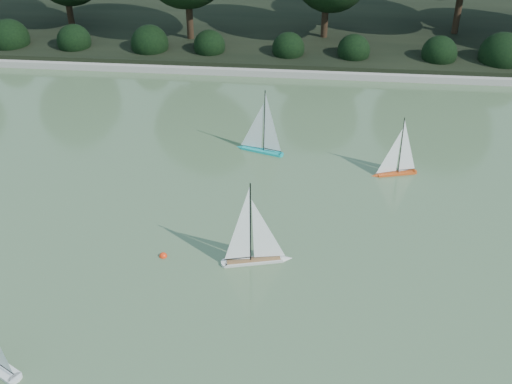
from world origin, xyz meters
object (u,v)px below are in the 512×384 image
sailboat_white_b (259,249)px  sailboat_teal (258,141)px  race_buoy (163,256)px  sailboat_orange (394,166)px

sailboat_white_b → sailboat_teal: (-0.36, 3.82, -0.02)m
sailboat_white_b → sailboat_teal: sailboat_white_b is taller
sailboat_teal → race_buoy: size_ratio=11.22×
race_buoy → sailboat_white_b: bearing=0.6°
sailboat_white_b → sailboat_orange: sailboat_white_b is taller
sailboat_white_b → sailboat_orange: bearing=50.8°
sailboat_orange → race_buoy: size_ratio=9.88×
sailboat_white_b → race_buoy: sailboat_white_b is taller
sailboat_white_b → sailboat_teal: bearing=95.4°
sailboat_white_b → sailboat_teal: 3.83m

